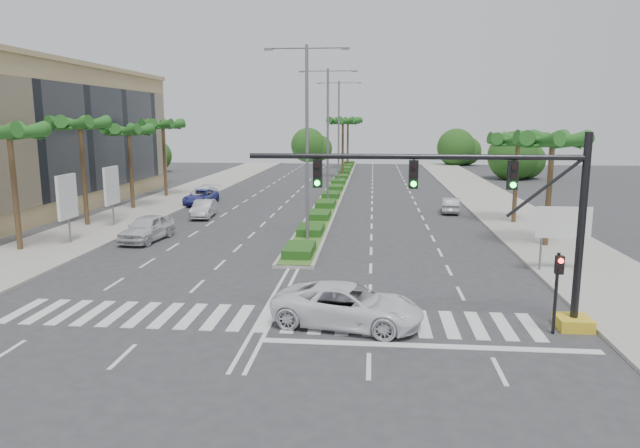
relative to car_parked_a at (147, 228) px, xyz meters
The scene contains 28 objects.
ground 17.04m from the car_parked_a, 53.04° to the right, with size 160.00×160.00×0.00m, color #333335.
footpath_right 26.24m from the car_parked_a, 14.12° to the left, with size 6.00×120.00×0.15m, color gray.
footpath_left 8.13m from the car_parked_a, 127.80° to the left, with size 6.00×120.00×0.15m, color gray.
median 33.03m from the car_parked_a, 71.94° to the left, with size 2.20×75.00×0.20m, color gray.
median_grass 33.03m from the car_parked_a, 71.94° to the left, with size 1.80×75.00×0.04m, color #336121.
building 20.71m from the car_parked_a, 141.82° to the left, with size 12.00×36.00×12.00m, color tan.
signal_gantry 23.93m from the car_parked_a, 34.89° to the right, with size 12.60×1.20×7.20m.
pedestrian_signal 25.29m from the car_parked_a, 34.42° to the right, with size 0.28×0.36×3.00m.
direction_sign 24.45m from the car_parked_a, 13.30° to the right, with size 2.70×0.11×3.40m.
billboard_near 5.03m from the car_parked_a, 159.39° to the right, with size 0.18×2.10×4.35m.
billboard_far 6.49m from the car_parked_a, 134.11° to the left, with size 0.18×2.10×4.35m.
palm_left_near 9.31m from the car_parked_a, 150.09° to the right, with size 4.57×4.68×7.55m.
palm_left_mid 9.88m from the car_parked_a, 144.93° to the left, with size 4.57×4.68×7.95m.
palm_left_far 15.00m from the car_parked_a, 116.80° to the left, with size 4.57×4.68×7.35m.
palm_left_end 22.18m from the car_parked_a, 107.07° to the left, with size 4.57×4.68×7.75m.
palm_right_near 25.32m from the car_parked_a, ahead, with size 4.57×4.68×7.05m.
palm_right_far 26.61m from the car_parked_a, 18.75° to the left, with size 4.57×4.68×6.75m.
palm_median_a 43.11m from the car_parked_a, 76.11° to the left, with size 4.57×4.68×8.05m.
palm_median_b 57.67m from the car_parked_a, 79.71° to the left, with size 4.57×4.68×8.05m.
streetlight_near 11.87m from the car_parked_a, ahead, with size 5.10×0.25×12.00m.
streetlight_mid 20.24m from the car_parked_a, 58.02° to the left, with size 5.10×0.25×12.00m.
streetlight_far 34.50m from the car_parked_a, 72.46° to the left, with size 5.10×0.25×12.00m.
car_parked_a is the anchor object (origin of this frame).
car_parked_b 9.07m from the car_parked_a, 83.66° to the left, with size 1.45×4.17×1.37m, color #B1B0B5.
car_parked_c 15.86m from the car_parked_a, 94.78° to the left, with size 2.25×4.87×1.35m, color #303893.
car_parked_d 17.20m from the car_parked_a, 95.21° to the left, with size 2.07×5.10×1.48m, color white.
car_crossing 19.41m from the car_parked_a, 46.26° to the right, with size 2.59×5.61×1.56m, color white.
car_right 24.62m from the car_parked_a, 32.52° to the left, with size 1.36×3.90×1.28m, color #A3A3A8.
Camera 1 is at (4.03, -20.82, 7.60)m, focal length 32.00 mm.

